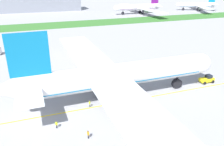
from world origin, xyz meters
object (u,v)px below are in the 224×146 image
ground_crew_marshaller_front (56,124)px  parked_airliner_far_centre (197,5)px  ground_crew_wingwalker_starboard (88,134)px  pushback_tug (207,79)px  parked_airliner_far_left (139,7)px  ground_crew_wingwalker_port (90,103)px  airliner_foreground (114,76)px

ground_crew_marshaller_front → parked_airliner_far_centre: size_ratio=0.03×
ground_crew_wingwalker_starboard → parked_airliner_far_centre: 209.45m
pushback_tug → parked_airliner_far_left: bearing=72.0°
parked_airliner_far_centre → parked_airliner_far_left: bearing=-178.1°
ground_crew_marshaller_front → ground_crew_wingwalker_port: bearing=34.4°
ground_crew_wingwalker_starboard → ground_crew_wingwalker_port: bearing=73.9°
airliner_foreground → ground_crew_marshaller_front: size_ratio=55.74×
ground_crew_marshaller_front → parked_airliner_far_centre: (150.79, 145.21, 4.13)m
ground_crew_wingwalker_port → parked_airliner_far_centre: 199.29m
pushback_tug → parked_airliner_far_left: size_ratio=0.08×
pushback_tug → ground_crew_marshaller_front: size_ratio=3.74×
ground_crew_wingwalker_port → ground_crew_wingwalker_starboard: bearing=-106.1°
ground_crew_wingwalker_starboard → parked_airliner_far_centre: bearing=46.0°
ground_crew_marshaller_front → parked_airliner_far_centre: bearing=43.9°
ground_crew_marshaller_front → ground_crew_wingwalker_starboard: (5.23, -5.34, 0.09)m
airliner_foreground → pushback_tug: airliner_foreground is taller
pushback_tug → ground_crew_wingwalker_port: size_ratio=3.51×
pushback_tug → ground_crew_wingwalker_starboard: 41.08m
airliner_foreground → parked_airliner_far_left: 154.09m
ground_crew_wingwalker_port → ground_crew_marshaller_front: bearing=-145.6°
airliner_foreground → ground_crew_wingwalker_port: bearing=-166.1°
airliner_foreground → ground_crew_wingwalker_port: 8.69m
pushback_tug → parked_airliner_far_centre: parked_airliner_far_centre is taller
ground_crew_wingwalker_port → airliner_foreground: bearing=13.9°
ground_crew_marshaller_front → ground_crew_wingwalker_starboard: size_ratio=0.91×
parked_airliner_far_left → parked_airliner_far_centre: bearing=1.9°
parked_airliner_far_left → ground_crew_wingwalker_starboard: bearing=-119.2°
pushback_tug → ground_crew_wingwalker_starboard: bearing=-161.5°
ground_crew_wingwalker_starboard → parked_airliner_far_left: size_ratio=0.02×
airliner_foreground → parked_airliner_far_left: airliner_foreground is taller
pushback_tug → parked_airliner_far_left: 142.48m
pushback_tug → ground_crew_wingwalker_starboard: pushback_tug is taller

